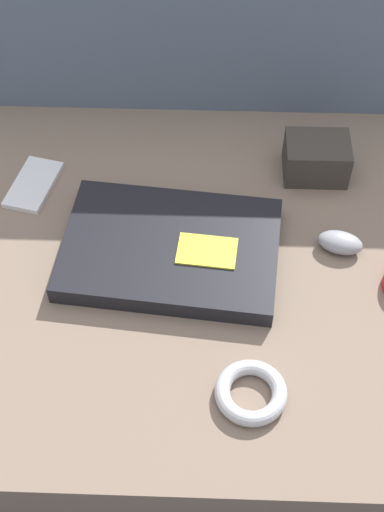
{
  "coord_description": "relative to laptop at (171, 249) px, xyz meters",
  "views": [
    {
      "loc": [
        0.02,
        -0.68,
        1.01
      ],
      "look_at": [
        0.0,
        0.0,
        0.16
      ],
      "focal_mm": 50.0,
      "sensor_mm": 36.0,
      "label": 1
    }
  ],
  "objects": [
    {
      "name": "couch_seat",
      "position": [
        0.03,
        -0.02,
        -0.09
      ],
      "size": [
        1.14,
        0.73,
        0.14
      ],
      "color": "#7A6656",
      "rests_on": "ground_plane"
    },
    {
      "name": "ground_plane",
      "position": [
        0.03,
        -0.02,
        -0.16
      ],
      "size": [
        8.0,
        8.0,
        0.0
      ],
      "primitive_type": "plane",
      "color": "#38383D"
    },
    {
      "name": "phone_black",
      "position": [
        -0.24,
        0.14,
        -0.01
      ],
      "size": [
        0.09,
        0.13,
        0.01
      ],
      "rotation": [
        0.0,
        0.0,
        -0.23
      ],
      "color": "silver",
      "rests_on": "couch_seat"
    },
    {
      "name": "camera_pouch",
      "position": [
        0.24,
        0.19,
        0.02
      ],
      "size": [
        0.11,
        0.08,
        0.07
      ],
      "color": "#38332D",
      "rests_on": "couch_seat"
    },
    {
      "name": "computer_mouse",
      "position": [
        0.26,
        0.02,
        -0.0
      ],
      "size": [
        0.08,
        0.06,
        0.03
      ],
      "rotation": [
        0.0,
        0.0,
        -0.26
      ],
      "color": "gray",
      "rests_on": "couch_seat"
    },
    {
      "name": "couch_backrest",
      "position": [
        0.03,
        0.45,
        0.08
      ],
      "size": [
        1.14,
        0.2,
        0.48
      ],
      "color": "slate",
      "rests_on": "ground_plane"
    },
    {
      "name": "laptop",
      "position": [
        0.0,
        0.0,
        0.0
      ],
      "size": [
        0.35,
        0.26,
        0.03
      ],
      "rotation": [
        0.0,
        0.0,
        -0.1
      ],
      "color": "black",
      "rests_on": "couch_seat"
    },
    {
      "name": "cable_coil",
      "position": [
        0.12,
        -0.24,
        -0.01
      ],
      "size": [
        0.1,
        0.1,
        0.02
      ],
      "color": "#B2B2B7",
      "rests_on": "couch_seat"
    }
  ]
}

